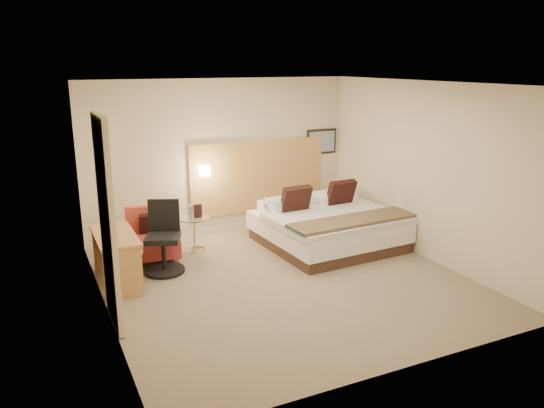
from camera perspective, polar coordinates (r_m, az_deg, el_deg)
name	(u,v)px	position (r m, az deg, el deg)	size (l,w,h in m)	color
floor	(284,280)	(7.54, 1.33, -8.22)	(4.80, 5.00, 0.02)	#7D6B54
ceiling	(286,83)	(6.93, 1.47, 12.91)	(4.80, 5.00, 0.02)	silver
wall_back	(221,157)	(9.38, -5.51, 5.06)	(4.80, 0.02, 2.70)	beige
wall_front	(406,243)	(5.08, 14.21, -4.04)	(4.80, 0.02, 2.70)	beige
wall_left	(98,207)	(6.43, -18.17, -0.30)	(0.02, 5.00, 2.70)	beige
wall_right	(426,171)	(8.45, 16.20, 3.41)	(0.02, 5.00, 2.70)	beige
headboard_panel	(258,176)	(9.67, -1.47, 3.02)	(2.60, 0.04, 1.30)	tan
art_frame	(322,141)	(10.18, 5.35, 6.72)	(0.62, 0.03, 0.47)	black
art_canvas	(322,142)	(10.16, 5.41, 6.70)	(0.54, 0.01, 0.39)	#748BA0
lamp_arm	(204,171)	(9.22, -7.34, 3.57)	(0.02, 0.02, 0.12)	silver
lamp_shade	(205,171)	(9.16, -7.22, 3.50)	(0.15, 0.15, 0.15)	#F3E2BE
curtain	(107,223)	(6.24, -17.31, -1.96)	(0.06, 0.90, 2.42)	beige
bottle_a	(191,211)	(8.56, -8.74, -0.78)	(0.06, 0.06, 0.20)	#91B8E0
menu_folder	(198,211)	(8.54, -8.00, -0.73)	(0.13, 0.05, 0.22)	#331615
bed	(327,226)	(8.85, 5.97, -2.37)	(2.18, 2.13, 1.01)	#402A20
lounge_chair	(153,239)	(8.41, -12.70, -3.69)	(0.83, 0.75, 0.80)	#AF7552
side_table	(195,232)	(8.63, -8.32, -3.03)	(0.54, 0.54, 0.56)	silver
desk	(117,245)	(7.51, -16.32, -4.23)	(0.54, 1.16, 0.72)	#C4834C
desk_chair	(164,243)	(7.84, -11.56, -4.17)	(0.76, 0.76, 1.03)	black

